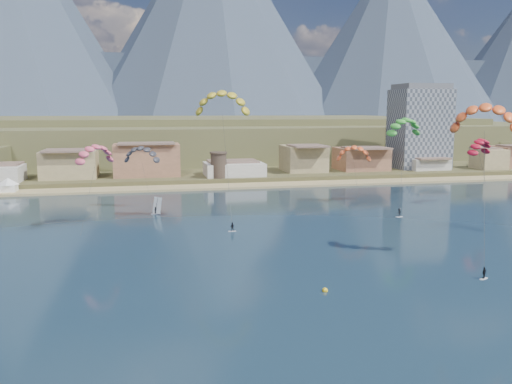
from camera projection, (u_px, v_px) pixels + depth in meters
ground at (312, 315)px, 62.54m from camera, size 2400.00×2400.00×0.00m
beach at (207, 187)px, 164.87m from camera, size 2200.00×12.00×0.90m
land at (160, 131)px, 603.37m from camera, size 2200.00×900.00×4.00m
foothills at (219, 138)px, 290.30m from camera, size 940.00×210.00×18.00m
mountain_ridge at (142, 30)px, 831.63m from camera, size 2060.00×480.00×400.00m
town at (78, 160)px, 170.81m from camera, size 400.00×24.00×12.00m
apartment_tower at (419, 127)px, 201.07m from camera, size 20.00×16.00×32.00m
watchtower at (219, 165)px, 172.69m from camera, size 5.82×5.82×8.60m
kitesurfer_yellow at (222, 99)px, 111.12m from camera, size 13.00×14.38×29.53m
kitesurfer_orange at (485, 114)px, 83.43m from camera, size 12.40×16.14×27.04m
kitesurfer_green at (404, 125)px, 133.18m from camera, size 14.95×19.40×25.81m
distant_kite_pink at (95, 151)px, 106.34m from camera, size 8.90×8.40×18.93m
distant_kite_dark at (141, 152)px, 128.65m from camera, size 9.96×7.26×17.28m
distant_kite_orange at (354, 151)px, 136.48m from camera, size 10.04×7.39×16.94m
distant_kite_red at (480, 144)px, 132.34m from camera, size 9.83×8.03×18.79m
windsurfer at (156, 209)px, 123.06m from camera, size 2.31×2.52×3.98m
buoy at (325, 290)px, 70.68m from camera, size 0.79×0.79×0.79m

